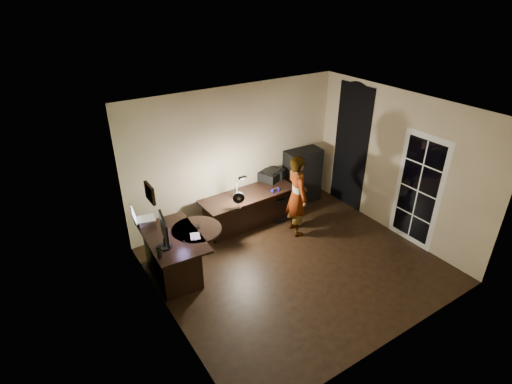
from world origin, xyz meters
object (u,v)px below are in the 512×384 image
cabinet (302,176)px  office_chair (276,197)px  desk_left (175,256)px  desk_right (249,210)px  monitor (164,237)px  person (297,196)px

cabinet → office_chair: size_ratio=1.30×
desk_left → cabinet: cabinet is taller
desk_right → office_chair: office_chair is taller
monitor → office_chair: (2.67, 0.83, -0.50)m
desk_left → person: bearing=2.1°
desk_left → desk_right: desk_left is taller
office_chair → person: (-0.00, -0.67, 0.34)m
office_chair → person: size_ratio=0.57×
monitor → office_chair: 2.84m
monitor → cabinet: bearing=27.7°
desk_right → person: person is taller
desk_left → office_chair: size_ratio=1.46×
cabinet → person: (-0.89, -0.94, 0.20)m
monitor → office_chair: size_ratio=0.60×
cabinet → monitor: cabinet is taller
cabinet → office_chair: (-0.89, -0.28, -0.14)m
desk_right → monitor: (-2.01, -0.83, 0.60)m
desk_right → monitor: bearing=-159.4°
office_chair → monitor: bearing=-146.2°
desk_right → office_chair: bearing=-1.8°
person → desk_right: bearing=55.8°
desk_left → cabinet: 3.48m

